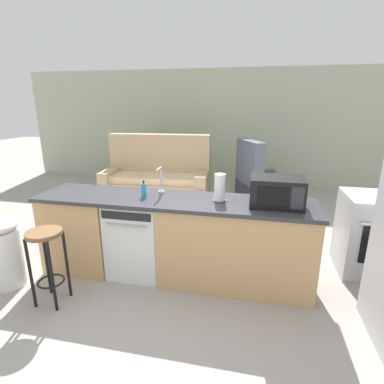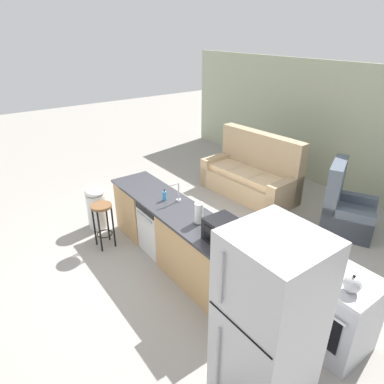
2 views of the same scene
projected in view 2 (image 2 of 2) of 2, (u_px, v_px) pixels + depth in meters
ground_plane at (172, 256)px, 5.27m from camera, size 24.00×24.00×0.00m
wall_back at (358, 133)px, 6.72m from camera, size 10.00×0.06×2.60m
kitchen_counter at (181, 240)px, 4.92m from camera, size 2.94×0.66×0.90m
dishwasher at (163, 226)px, 5.27m from camera, size 0.58×0.61×0.84m
stove_range at (334, 310)px, 3.66m from camera, size 0.76×0.68×0.90m
refrigerator at (267, 327)px, 2.88m from camera, size 0.72×0.73×1.81m
microwave at (226, 233)px, 3.95m from camera, size 0.50×0.37×0.28m
sink_faucet at (178, 193)px, 4.91m from camera, size 0.07×0.18×0.30m
paper_towel_roll at (199, 213)px, 4.36m from camera, size 0.14×0.14×0.28m
soap_bottle at (165, 196)px, 4.97m from camera, size 0.06×0.06×0.18m
kettle at (352, 284)px, 3.24m from camera, size 0.21×0.17×0.19m
bar_stool at (103, 217)px, 5.30m from camera, size 0.32×0.32×0.74m
trash_bin at (97, 207)px, 5.91m from camera, size 0.35×0.35×0.74m
couch at (252, 176)px, 7.11m from camera, size 2.06×1.03×1.27m
armchair at (343, 211)px, 5.85m from camera, size 1.09×1.11×1.20m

